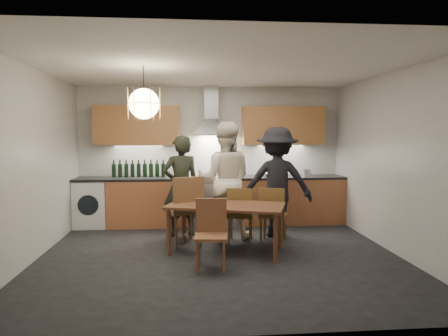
{
  "coord_description": "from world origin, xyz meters",
  "views": [
    {
      "loc": [
        -0.4,
        -5.46,
        1.71
      ],
      "look_at": [
        0.1,
        0.4,
        1.2
      ],
      "focal_mm": 32.0,
      "sensor_mm": 36.0,
      "label": 1
    }
  ],
  "objects": [
    {
      "name": "wall_fixtures",
      "position": [
        0.0,
        2.07,
        1.87
      ],
      "size": [
        4.3,
        0.54,
        1.1
      ],
      "color": "#C2824A",
      "rests_on": "ground"
    },
    {
      "name": "mixing_bowl",
      "position": [
        1.11,
        1.85,
        0.94
      ],
      "size": [
        0.35,
        0.35,
        0.07
      ],
      "primitive_type": "imported",
      "rotation": [
        0.0,
        0.0,
        -0.2
      ],
      "color": "#AAA9AD",
      "rests_on": "counter_run"
    },
    {
      "name": "person_right",
      "position": [
        1.03,
        1.0,
        0.91
      ],
      "size": [
        1.25,
        0.82,
        1.81
      ],
      "primitive_type": "imported",
      "rotation": [
        0.0,
        0.0,
        3.01
      ],
      "color": "black",
      "rests_on": "ground"
    },
    {
      "name": "chair_back_mid",
      "position": [
        0.37,
        0.63,
        0.5
      ],
      "size": [
        0.47,
        0.47,
        0.87
      ],
      "rotation": [
        0.0,
        0.0,
        2.92
      ],
      "color": "brown",
      "rests_on": "ground"
    },
    {
      "name": "person_mid",
      "position": [
        0.17,
        1.04,
        0.95
      ],
      "size": [
        1.02,
        0.85,
        1.9
      ],
      "primitive_type": "imported",
      "rotation": [
        0.0,
        0.0,
        2.99
      ],
      "color": "white",
      "rests_on": "ground"
    },
    {
      "name": "chair_back_left",
      "position": [
        -0.47,
        0.54,
        0.61
      ],
      "size": [
        0.62,
        0.62,
        1.07
      ],
      "rotation": [
        0.0,
        0.0,
        3.51
      ],
      "color": "brown",
      "rests_on": "ground"
    },
    {
      "name": "wine_bottles",
      "position": [
        -1.36,
        2.05,
        1.06
      ],
      "size": [
        0.99,
        0.08,
        0.32
      ],
      "color": "black",
      "rests_on": "counter_run"
    },
    {
      "name": "person_left",
      "position": [
        -0.55,
        1.16,
        0.84
      ],
      "size": [
        0.69,
        0.54,
        1.68
      ],
      "primitive_type": "imported",
      "rotation": [
        0.0,
        0.0,
        3.39
      ],
      "color": "black",
      "rests_on": "ground"
    },
    {
      "name": "ground",
      "position": [
        0.0,
        0.0,
        0.0
      ],
      "size": [
        5.0,
        5.0,
        0.0
      ],
      "primitive_type": "plane",
      "color": "black",
      "rests_on": "ground"
    },
    {
      "name": "chair_front",
      "position": [
        -0.14,
        -0.5,
        0.5
      ],
      "size": [
        0.43,
        0.43,
        0.88
      ],
      "rotation": [
        0.0,
        0.0,
        -0.08
      ],
      "color": "brown",
      "rests_on": "ground"
    },
    {
      "name": "counter_run",
      "position": [
        0.02,
        1.95,
        0.45
      ],
      "size": [
        5.0,
        0.62,
        0.9
      ],
      "color": "#C2784A",
      "rests_on": "ground"
    },
    {
      "name": "room_shell",
      "position": [
        0.0,
        0.0,
        1.71
      ],
      "size": [
        5.02,
        4.52,
        2.61
      ],
      "color": "white",
      "rests_on": "ground"
    },
    {
      "name": "pendant_lamp",
      "position": [
        -1.0,
        -0.1,
        2.1
      ],
      "size": [
        0.43,
        0.43,
        0.7
      ],
      "color": "black",
      "rests_on": "ground"
    },
    {
      "name": "range_stove",
      "position": [
        0.0,
        1.94,
        0.44
      ],
      "size": [
        0.9,
        0.6,
        0.92
      ],
      "color": "silver",
      "rests_on": "ground"
    },
    {
      "name": "dining_table",
      "position": [
        0.11,
        0.17,
        0.61
      ],
      "size": [
        1.81,
        1.28,
        0.69
      ],
      "rotation": [
        0.0,
        0.0,
        -0.31
      ],
      "color": "brown",
      "rests_on": "ground"
    },
    {
      "name": "stock_pot",
      "position": [
        1.81,
        1.95,
        0.96
      ],
      "size": [
        0.21,
        0.21,
        0.12
      ],
      "primitive_type": "cylinder",
      "rotation": [
        0.0,
        0.0,
        0.22
      ],
      "color": "silver",
      "rests_on": "counter_run"
    },
    {
      "name": "chair_back_right",
      "position": [
        0.87,
        0.55,
        0.5
      ],
      "size": [
        0.51,
        0.51,
        0.88
      ],
      "rotation": [
        0.0,
        0.0,
        2.78
      ],
      "color": "brown",
      "rests_on": "ground"
    }
  ]
}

